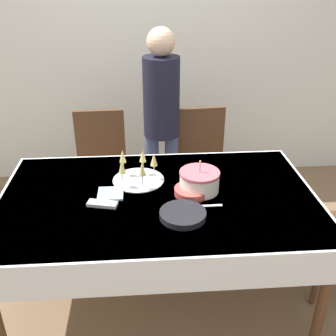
% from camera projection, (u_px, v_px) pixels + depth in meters
% --- Properties ---
extents(ground_plane, '(12.00, 12.00, 0.00)m').
position_uv_depth(ground_plane, '(159.00, 291.00, 2.67)').
color(ground_plane, brown).
extents(wall_back, '(8.00, 0.05, 2.70)m').
position_uv_depth(wall_back, '(148.00, 41.00, 3.60)').
color(wall_back, silver).
rests_on(wall_back, ground_plane).
extents(dining_table, '(1.87, 1.14, 0.76)m').
position_uv_depth(dining_table, '(158.00, 210.00, 2.37)').
color(dining_table, white).
rests_on(dining_table, ground_plane).
extents(dining_chair_far_left, '(0.43, 0.43, 0.95)m').
position_uv_depth(dining_chair_far_left, '(102.00, 165.00, 3.19)').
color(dining_chair_far_left, '#51331E').
rests_on(dining_chair_far_left, ground_plane).
extents(dining_chair_far_right, '(0.45, 0.45, 0.95)m').
position_uv_depth(dining_chair_far_right, '(202.00, 162.00, 3.24)').
color(dining_chair_far_right, '#51331E').
rests_on(dining_chair_far_right, ground_plane).
extents(birthday_cake, '(0.24, 0.24, 0.20)m').
position_uv_depth(birthday_cake, '(199.00, 181.00, 2.34)').
color(birthday_cake, silver).
rests_on(birthday_cake, dining_table).
extents(champagne_tray, '(0.32, 0.32, 0.18)m').
position_uv_depth(champagne_tray, '(137.00, 170.00, 2.45)').
color(champagne_tray, silver).
rests_on(champagne_tray, dining_table).
extents(plate_stack_main, '(0.25, 0.25, 0.03)m').
position_uv_depth(plate_stack_main, '(183.00, 214.00, 2.11)').
color(plate_stack_main, black).
rests_on(plate_stack_main, dining_table).
extents(plate_stack_dessert, '(0.20, 0.20, 0.04)m').
position_uv_depth(plate_stack_dessert, '(191.00, 191.00, 2.33)').
color(plate_stack_dessert, '#CC4C47').
rests_on(plate_stack_dessert, dining_table).
extents(cake_knife, '(0.30, 0.02, 0.00)m').
position_uv_depth(cake_knife, '(196.00, 206.00, 2.21)').
color(cake_knife, silver).
rests_on(cake_knife, dining_table).
extents(fork_pile, '(0.18, 0.10, 0.02)m').
position_uv_depth(fork_pile, '(102.00, 204.00, 2.22)').
color(fork_pile, silver).
rests_on(fork_pile, dining_table).
extents(napkin_pile, '(0.15, 0.15, 0.01)m').
position_uv_depth(napkin_pile, '(111.00, 194.00, 2.33)').
color(napkin_pile, '#8CC6E0').
rests_on(napkin_pile, dining_table).
extents(person_standing, '(0.28, 0.28, 1.59)m').
position_uv_depth(person_standing, '(161.00, 112.00, 3.04)').
color(person_standing, '#3F4C72').
rests_on(person_standing, ground_plane).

